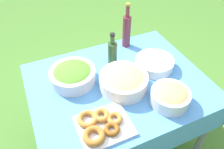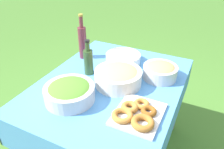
% 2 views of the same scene
% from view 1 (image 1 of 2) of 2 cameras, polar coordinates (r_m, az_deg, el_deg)
% --- Properties ---
extents(ground_plane, '(14.00, 14.00, 0.00)m').
position_cam_1_polar(ground_plane, '(2.10, 1.30, -16.67)').
color(ground_plane, '#477A2D').
extents(picnic_table, '(1.20, 0.93, 0.75)m').
position_cam_1_polar(picnic_table, '(1.58, 1.66, -4.71)').
color(picnic_table, '#4C8CD1').
rests_on(picnic_table, ground_plane).
extents(salad_bowl, '(0.31, 0.31, 0.11)m').
position_cam_1_polar(salad_bowl, '(1.50, -10.22, -0.03)').
color(salad_bowl, silver).
rests_on(salad_bowl, picnic_table).
extents(pasta_bowl, '(0.32, 0.32, 0.12)m').
position_cam_1_polar(pasta_bowl, '(1.43, 3.05, -1.52)').
color(pasta_bowl, silver).
rests_on(pasta_bowl, picnic_table).
extents(donut_platter, '(0.31, 0.28, 0.05)m').
position_cam_1_polar(donut_platter, '(1.26, -2.89, -13.02)').
color(donut_platter, silver).
rests_on(donut_platter, picnic_table).
extents(plate_stack, '(0.28, 0.28, 0.07)m').
position_cam_1_polar(plate_stack, '(1.63, 11.01, 2.89)').
color(plate_stack, white).
rests_on(plate_stack, picnic_table).
extents(olive_oil_bottle, '(0.07, 0.07, 0.27)m').
position_cam_1_polar(olive_oil_bottle, '(1.58, 0.11, 5.67)').
color(olive_oil_bottle, '#2D4723').
rests_on(olive_oil_bottle, picnic_table).
extents(wine_bottle, '(0.07, 0.07, 0.37)m').
position_cam_1_polar(wine_bottle, '(1.76, 3.84, 11.49)').
color(wine_bottle, maroon).
rests_on(wine_bottle, picnic_table).
extents(bread_bowl, '(0.24, 0.24, 0.11)m').
position_cam_1_polar(bread_bowl, '(1.39, 14.95, -5.44)').
color(bread_bowl, silver).
rests_on(bread_bowl, picnic_table).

